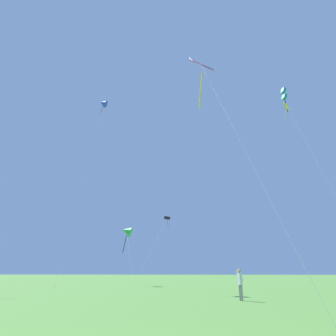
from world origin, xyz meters
TOP-DOWN VIEW (x-y plane):
  - kite_green_small at (-7.86, 37.24)m, footprint 3.47×8.36m
  - kite_pink_low at (2.36, 13.51)m, footprint 4.22×9.14m
  - kite_black_large at (-2.97, 41.57)m, footprint 3.93×6.76m
  - kite_yellow_diamond at (13.64, 30.63)m, footprint 2.83×11.08m
  - kite_blue_delta at (-10.59, 31.52)m, footprint 1.27×8.46m
  - kite_teal_box at (14.21, 33.89)m, footprint 3.64×8.14m
  - person_in_red_shirt at (4.19, 15.44)m, footprint 0.37×0.55m

SIDE VIEW (x-z plane):
  - person_in_red_shirt at x=4.19m, z-range 0.19..2.01m
  - kite_green_small at x=-7.86m, z-range 3.02..10.81m
  - kite_black_large at x=-2.97m, z-range 3.85..13.59m
  - kite_pink_low at x=2.36m, z-range 6.44..22.74m
  - kite_yellow_diamond at x=13.64m, z-range 8.64..30.85m
  - kite_blue_delta at x=-10.59m, z-range 11.36..35.47m
  - kite_teal_box at x=14.21m, z-range 11.87..37.79m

